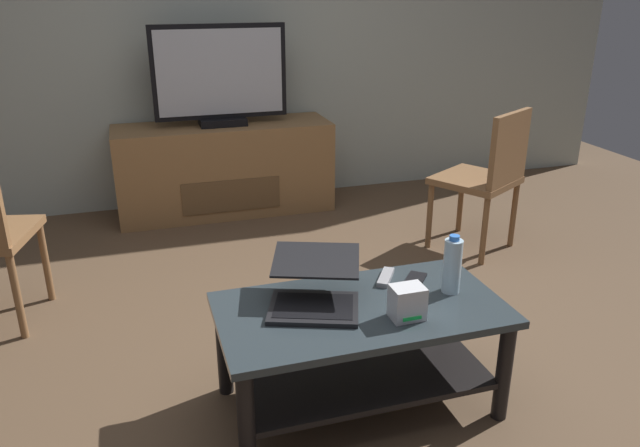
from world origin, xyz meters
TOP-DOWN VIEW (x-y plane):
  - ground_plane at (0.00, 0.00)m, footprint 7.68×7.68m
  - back_wall at (0.00, 2.39)m, footprint 6.40×0.12m
  - coffee_table at (0.01, -0.35)m, footprint 1.09×0.57m
  - media_cabinet at (-0.12, 2.07)m, footprint 1.53×0.50m
  - television at (-0.12, 2.04)m, footprint 0.92×0.20m
  - dining_chair at (1.29, 0.86)m, footprint 0.60×0.60m
  - laptop at (-0.15, -0.27)m, footprint 0.45×0.48m
  - router_box at (0.14, -0.47)m, footprint 0.12×0.10m
  - water_bottle_near at (0.39, -0.34)m, footprint 0.07×0.07m
  - cell_phone at (0.30, -0.21)m, footprint 0.14×0.15m
  - tv_remote at (0.19, -0.16)m, footprint 0.13×0.16m

SIDE VIEW (x-z plane):
  - ground_plane at x=0.00m, z-range 0.00..0.00m
  - coffee_table at x=0.01m, z-range 0.08..0.53m
  - media_cabinet at x=-0.12m, z-range 0.00..0.65m
  - cell_phone at x=0.30m, z-range 0.44..0.45m
  - tv_remote at x=0.19m, z-range 0.44..0.46m
  - dining_chair at x=1.29m, z-range 0.06..0.95m
  - router_box at x=0.14m, z-range 0.44..0.57m
  - laptop at x=-0.15m, z-range 0.42..0.59m
  - water_bottle_near at x=0.39m, z-range 0.44..0.68m
  - television at x=-0.12m, z-range 0.63..1.32m
  - back_wall at x=0.00m, z-range 0.00..2.80m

